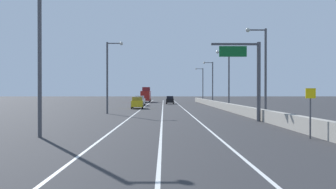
{
  "coord_description": "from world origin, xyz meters",
  "views": [
    {
      "loc": [
        -1.82,
        -4.34,
        2.77
      ],
      "look_at": [
        -1.18,
        48.1,
        2.41
      ],
      "focal_mm": 37.8,
      "sensor_mm": 36.0,
      "label": 1
    }
  ],
  "objects": [
    {
      "name": "box_truck",
      "position": [
        -6.7,
        92.3,
        1.9
      ],
      "size": [
        2.51,
        8.48,
        4.16
      ],
      "color": "#A51E19",
      "rests_on": "ground_plane"
    },
    {
      "name": "jersey_barrier_right",
      "position": [
        7.77,
        40.0,
        0.55
      ],
      "size": [
        0.6,
        120.0,
        1.1
      ],
      "primitive_type": "cube",
      "color": "#9E998E",
      "rests_on": "ground_plane"
    },
    {
      "name": "lane_stripe_center",
      "position": [
        -2.0,
        55.0,
        0.0
      ],
      "size": [
        0.16,
        130.0,
        0.0
      ],
      "primitive_type": "cube",
      "color": "silver",
      "rests_on": "ground_plane"
    },
    {
      "name": "overhead_sign_gantry",
      "position": [
        6.42,
        28.92,
        4.73
      ],
      "size": [
        4.68,
        0.36,
        7.5
      ],
      "color": "#47474C",
      "rests_on": "ground_plane"
    },
    {
      "name": "lamp_post_left_mid",
      "position": [
        -8.79,
        41.05,
        5.36
      ],
      "size": [
        2.14,
        0.44,
        9.24
      ],
      "color": "#4C4C51",
      "rests_on": "ground_plane"
    },
    {
      "name": "lamp_post_right_fifth",
      "position": [
        8.41,
        90.17,
        5.36
      ],
      "size": [
        2.14,
        0.44,
        9.24
      ],
      "color": "#4C4C51",
      "rests_on": "ground_plane"
    },
    {
      "name": "lamp_post_right_second",
      "position": [
        8.17,
        31.12,
        5.36
      ],
      "size": [
        2.14,
        0.44,
        9.24
      ],
      "color": "#4C4C51",
      "rests_on": "ground_plane"
    },
    {
      "name": "ground_plane",
      "position": [
        0.0,
        64.0,
        0.0
      ],
      "size": [
        320.0,
        320.0,
        0.0
      ],
      "primitive_type": "plane",
      "color": "#2D2D30"
    },
    {
      "name": "lamp_post_left_near",
      "position": [
        -9.16,
        17.43,
        5.36
      ],
      "size": [
        2.14,
        0.44,
        9.24
      ],
      "color": "#4C4C51",
      "rests_on": "ground_plane"
    },
    {
      "name": "car_white_1",
      "position": [
        -6.69,
        67.95,
        1.01
      ],
      "size": [
        2.02,
        4.76,
        2.02
      ],
      "color": "white",
      "rests_on": "ground_plane"
    },
    {
      "name": "lamp_post_right_third",
      "position": [
        8.11,
        50.8,
        5.36
      ],
      "size": [
        2.14,
        0.44,
        9.24
      ],
      "color": "#4C4C51",
      "rests_on": "ground_plane"
    },
    {
      "name": "speed_advisory_sign",
      "position": [
        6.87,
        16.45,
        1.76
      ],
      "size": [
        0.6,
        0.11,
        3.0
      ],
      "color": "#4C4C51",
      "rests_on": "ground_plane"
    },
    {
      "name": "lane_stripe_right",
      "position": [
        1.5,
        55.0,
        0.0
      ],
      "size": [
        0.16,
        130.0,
        0.0
      ],
      "primitive_type": "cube",
      "color": "silver",
      "rests_on": "ground_plane"
    },
    {
      "name": "lane_stripe_left",
      "position": [
        -5.5,
        55.0,
        0.0
      ],
      "size": [
        0.16,
        130.0,
        0.0
      ],
      "primitive_type": "cube",
      "color": "silver",
      "rests_on": "ground_plane"
    },
    {
      "name": "car_black_0",
      "position": [
        -0.35,
        78.12,
        0.92
      ],
      "size": [
        1.94,
        4.07,
        1.85
      ],
      "color": "black",
      "rests_on": "ground_plane"
    },
    {
      "name": "car_yellow_2",
      "position": [
        -6.24,
        55.0,
        0.98
      ],
      "size": [
        2.09,
        4.5,
        1.97
      ],
      "color": "gold",
      "rests_on": "ground_plane"
    },
    {
      "name": "lamp_post_right_fourth",
      "position": [
        8.29,
        70.49,
        5.36
      ],
      "size": [
        2.14,
        0.44,
        9.24
      ],
      "color": "#4C4C51",
      "rests_on": "ground_plane"
    }
  ]
}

